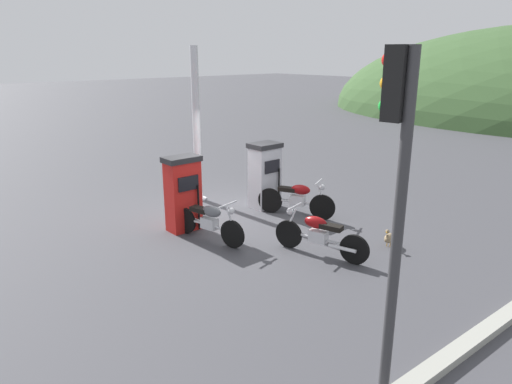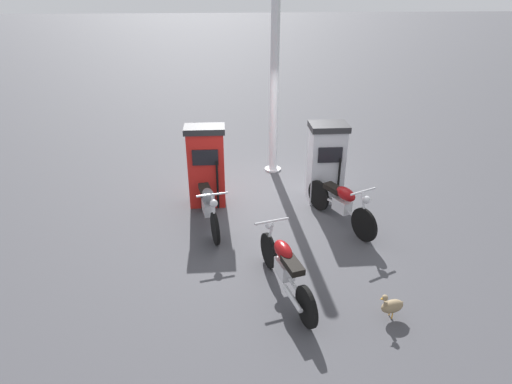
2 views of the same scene
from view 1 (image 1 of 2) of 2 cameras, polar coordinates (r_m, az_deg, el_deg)
The scene contains 10 objects.
ground_plane at distance 11.62m, azimuth -3.78°, elevation -2.95°, with size 120.00×120.00×0.00m, color #424247.
fuel_pump_near at distance 10.60m, azimuth -8.85°, elevation -0.14°, with size 0.55×0.81×1.70m.
fuel_pump_far at distance 12.07m, azimuth 1.08°, elevation 2.09°, with size 0.64×0.77×1.69m.
motorcycle_near_pump at distance 10.03m, azimuth -5.75°, elevation -3.47°, with size 1.93×0.62×0.93m.
motorcycle_far_pump at distance 11.48m, azimuth 5.02°, elevation -0.69°, with size 1.83×0.93×0.95m.
motorcycle_extra at distance 9.35m, azimuth 7.67°, elevation -5.06°, with size 1.97×0.72×0.93m.
wandering_duck at distance 10.13m, azimuth 15.87°, elevation -5.36°, with size 0.25×0.42×0.42m.
roadside_traffic_light at distance 4.91m, azimuth 16.66°, elevation 1.85°, with size 0.39×0.26×3.95m.
canopy_support_pole at distance 12.59m, azimuth -7.24°, elevation 7.66°, with size 0.40×0.40×4.06m.
road_edge_kerb at distance 8.00m, azimuth 27.34°, elevation -13.93°, with size 0.64×6.89×0.12m.
Camera 1 is at (8.67, -6.70, 3.87)m, focal length 32.87 mm.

